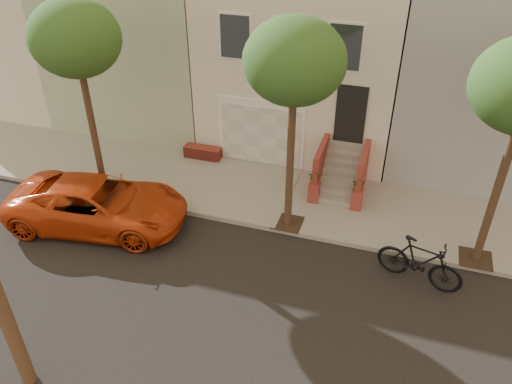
% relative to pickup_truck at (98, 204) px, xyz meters
% --- Properties ---
extents(ground, '(90.00, 90.00, 0.00)m').
position_rel_pickup_truck_xyz_m(ground, '(4.61, -2.27, -0.76)').
color(ground, black).
rests_on(ground, ground).
extents(sidewalk, '(40.00, 3.70, 0.15)m').
position_rel_pickup_truck_xyz_m(sidewalk, '(4.61, 3.08, -0.68)').
color(sidewalk, gray).
rests_on(sidewalk, ground).
extents(house_row, '(33.10, 11.70, 7.00)m').
position_rel_pickup_truck_xyz_m(house_row, '(4.61, 8.92, 2.89)').
color(house_row, '#BDB3A2').
rests_on(house_row, sidewalk).
extents(tree_left, '(2.70, 2.57, 6.30)m').
position_rel_pickup_truck_xyz_m(tree_left, '(-0.89, 1.63, 4.50)').
color(tree_left, '#2D2116').
rests_on(tree_left, sidewalk).
extents(tree_mid, '(2.70, 2.57, 6.30)m').
position_rel_pickup_truck_xyz_m(tree_mid, '(5.61, 1.63, 4.50)').
color(tree_mid, '#2D2116').
rests_on(tree_mid, sidewalk).
extents(pickup_truck, '(5.76, 3.28, 1.51)m').
position_rel_pickup_truck_xyz_m(pickup_truck, '(0.00, 0.00, 0.00)').
color(pickup_truck, '#BD3911').
rests_on(pickup_truck, ground).
extents(motorcycle, '(2.39, 1.20, 1.38)m').
position_rel_pickup_truck_xyz_m(motorcycle, '(9.56, 0.34, -0.07)').
color(motorcycle, black).
rests_on(motorcycle, ground).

